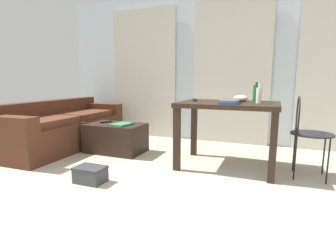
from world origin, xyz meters
TOP-DOWN VIEW (x-y plane):
  - ground_plane at (0.00, 1.11)m, footprint 7.23×7.23m
  - wall_back at (0.00, 3.01)m, footprint 6.06×0.10m
  - curtains at (0.00, 2.93)m, footprint 4.31×0.03m
  - couch at (-2.31, 1.68)m, footprint 0.86×2.08m
  - coffee_table at (-1.40, 1.74)m, footprint 0.81×0.51m
  - craft_table at (0.18, 1.67)m, footprint 1.11×0.78m
  - wire_chair at (0.98, 1.65)m, footprint 0.42×0.42m
  - bottle_near at (0.51, 1.65)m, footprint 0.06×0.06m
  - bottle_far at (0.46, 1.95)m, footprint 0.08×0.08m
  - bowl at (0.30, 1.82)m, footprint 0.17×0.17m
  - book_stack at (0.22, 1.49)m, footprint 0.24×0.31m
  - tv_remote_on_table at (-0.24, 1.74)m, footprint 0.11×0.19m
  - tv_remote_primary at (-1.59, 1.79)m, footprint 0.12×0.17m
  - magazine at (-1.26, 1.68)m, footprint 0.25×0.32m
  - shoebox at (-1.00, 0.65)m, footprint 0.30×0.21m

SIDE VIEW (x-z plane):
  - ground_plane at x=0.00m, z-range 0.00..0.00m
  - shoebox at x=-1.00m, z-range 0.00..0.16m
  - coffee_table at x=-1.40m, z-range 0.00..0.41m
  - couch at x=-2.31m, z-range -0.06..0.65m
  - tv_remote_primary at x=-1.59m, z-range 0.41..0.43m
  - magazine at x=-1.26m, z-range 0.41..0.43m
  - wire_chair at x=0.98m, z-range 0.11..0.96m
  - craft_table at x=0.18m, z-range 0.26..1.03m
  - tv_remote_on_table at x=-0.24m, z-range 0.77..0.79m
  - book_stack at x=0.22m, z-range 0.77..0.81m
  - bowl at x=0.30m, z-range 0.77..0.85m
  - bottle_near at x=0.51m, z-range 0.75..0.97m
  - bottle_far at x=0.46m, z-range 0.75..0.98m
  - curtains at x=0.00m, z-range 0.00..2.25m
  - wall_back at x=0.00m, z-range 0.00..2.45m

